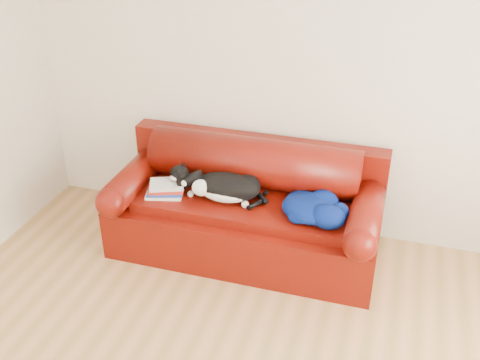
% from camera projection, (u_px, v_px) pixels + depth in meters
% --- Properties ---
extents(room_shell, '(4.52, 4.02, 2.61)m').
position_uv_depth(room_shell, '(240.00, 149.00, 2.47)').
color(room_shell, beige).
rests_on(room_shell, ground).
extents(sofa_base, '(2.10, 0.90, 0.50)m').
position_uv_depth(sofa_base, '(245.00, 225.00, 4.50)').
color(sofa_base, '#390902').
rests_on(sofa_base, ground).
extents(sofa_back, '(2.10, 1.01, 0.88)m').
position_uv_depth(sofa_back, '(254.00, 178.00, 4.56)').
color(sofa_back, '#390902').
rests_on(sofa_back, ground).
extents(book_stack, '(0.33, 0.28, 0.10)m').
position_uv_depth(book_stack, '(166.00, 189.00, 4.39)').
color(book_stack, white).
rests_on(book_stack, sofa_base).
extents(cat, '(0.74, 0.39, 0.26)m').
position_uv_depth(cat, '(226.00, 188.00, 4.30)').
color(cat, black).
rests_on(cat, sofa_base).
extents(blanket, '(0.55, 0.53, 0.16)m').
position_uv_depth(blanket, '(314.00, 207.00, 4.11)').
color(blanket, '#021148').
rests_on(blanket, sofa_base).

